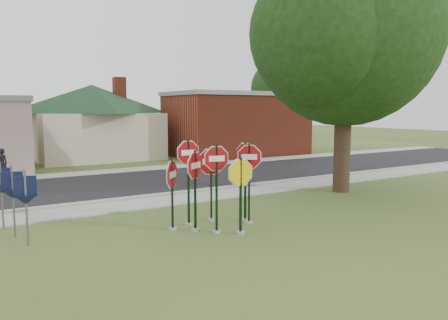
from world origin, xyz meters
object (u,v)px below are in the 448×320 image
stop_sign_center (217,177)px  oak_tree (346,32)px  stop_sign_left (195,179)px  pedestrian (2,164)px  stop_sign_yellow (241,186)px

stop_sign_center → oak_tree: oak_tree is taller
stop_sign_left → pedestrian: 13.25m
stop_sign_center → pedestrian: stop_sign_center is taller
stop_sign_left → pedestrian: size_ratio=1.59×
stop_sign_center → stop_sign_yellow: size_ratio=1.14×
stop_sign_yellow → oak_tree: (7.23, 3.06, 5.26)m
stop_sign_yellow → stop_sign_center: bearing=139.3°
pedestrian → stop_sign_yellow: bearing=88.3°
stop_sign_left → pedestrian: bearing=107.4°
stop_sign_yellow → pedestrian: stop_sign_yellow is taller
oak_tree → pedestrian: (-12.11, 10.52, -5.82)m
stop_sign_center → oak_tree: 9.61m
stop_sign_yellow → stop_sign_left: stop_sign_left is taller
stop_sign_yellow → pedestrian: (-4.88, 13.58, -0.56)m
stop_sign_center → stop_sign_left: bearing=129.0°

